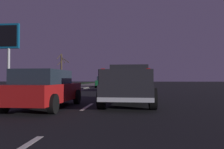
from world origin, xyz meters
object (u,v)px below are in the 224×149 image
(sedan_green, at_px, (104,82))
(sedan_blue, at_px, (130,83))
(bare_tree_far, at_px, (61,69))
(sedan_red, at_px, (45,89))
(pickup_truck, at_px, (129,85))
(sedan_tan, at_px, (131,82))
(gas_price_sign, at_px, (9,41))

(sedan_green, xyz_separation_m, sedan_blue, (-8.63, -3.62, 0.00))
(sedan_blue, relative_size, bare_tree_far, 0.81)
(sedan_red, distance_m, bare_tree_far, 28.41)
(sedan_red, bearing_deg, pickup_truck, -59.33)
(pickup_truck, height_order, sedan_tan, pickup_truck)
(sedan_red, relative_size, gas_price_sign, 0.73)
(pickup_truck, bearing_deg, sedan_green, 10.40)
(bare_tree_far, bearing_deg, sedan_tan, -120.33)
(sedan_green, relative_size, sedan_tan, 1.00)
(sedan_red, bearing_deg, sedan_blue, -14.16)
(pickup_truck, distance_m, gas_price_sign, 13.76)
(sedan_green, xyz_separation_m, sedan_red, (-21.93, -0.27, 0.00))
(sedan_green, distance_m, sedan_blue, 9.36)
(pickup_truck, relative_size, gas_price_sign, 0.90)
(gas_price_sign, xyz_separation_m, bare_tree_far, (17.26, 0.75, -1.68))
(sedan_blue, height_order, bare_tree_far, bare_tree_far)
(sedan_blue, height_order, gas_price_sign, gas_price_sign)
(gas_price_sign, bearing_deg, sedan_red, -143.70)
(pickup_truck, xyz_separation_m, gas_price_sign, (7.91, 10.67, 3.60))
(pickup_truck, distance_m, sedan_tan, 18.41)
(sedan_red, height_order, gas_price_sign, gas_price_sign)
(sedan_green, relative_size, sedan_red, 0.99)
(sedan_tan, bearing_deg, gas_price_sign, 134.18)
(sedan_tan, height_order, sedan_blue, same)
(sedan_tan, bearing_deg, sedan_red, 170.22)
(gas_price_sign, bearing_deg, sedan_blue, -72.37)
(bare_tree_far, bearing_deg, sedan_green, -124.04)
(sedan_green, height_order, bare_tree_far, bare_tree_far)
(sedan_tan, xyz_separation_m, sedan_red, (-20.42, 3.52, 0.00))
(gas_price_sign, relative_size, bare_tree_far, 1.12)
(pickup_truck, bearing_deg, sedan_tan, -0.41)
(sedan_green, height_order, gas_price_sign, gas_price_sign)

